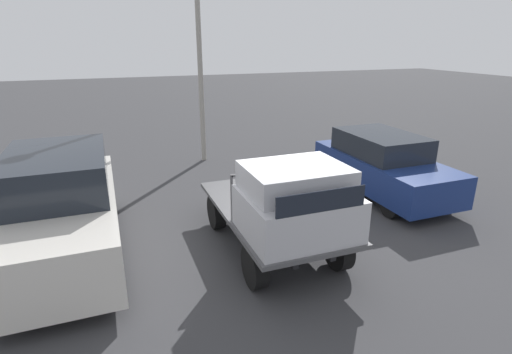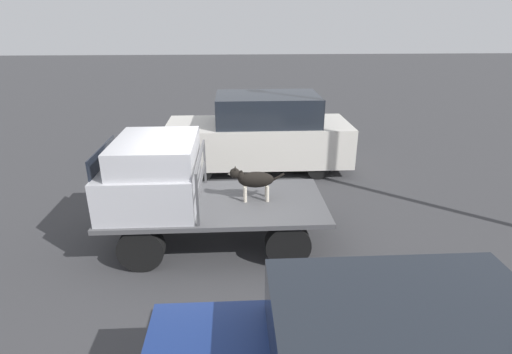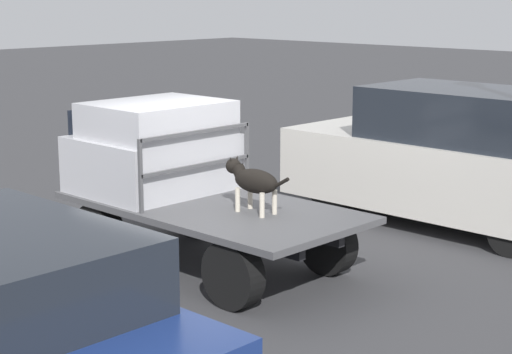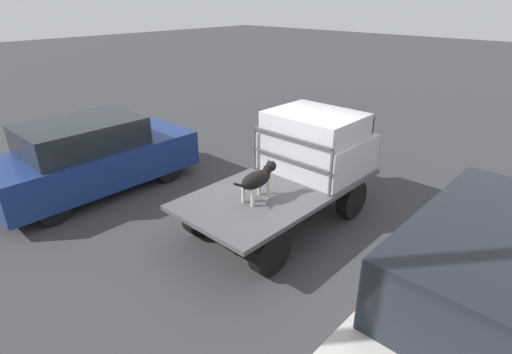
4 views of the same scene
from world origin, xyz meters
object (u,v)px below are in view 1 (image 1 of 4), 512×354
Objects in this scene: dog at (257,180)px; parked_pickup_far at (61,208)px; parked_sedan at (383,164)px; light_pole_near at (198,8)px; flatbed_truck at (271,219)px.

parked_pickup_far is (-0.38, -3.75, -0.21)m from dog.
dog is 0.24× the size of parked_sedan.
parked_sedan is (-0.98, 3.95, -0.38)m from dog.
light_pole_near reaches higher than parked_pickup_far.
parked_sedan is 7.28m from light_pole_near.
parked_pickup_far is 7.74m from light_pole_near.
parked_pickup_far is (-1.04, -3.81, 0.39)m from flatbed_truck.
flatbed_truck is 3.82× the size of dog.
light_pole_near is at bearing 176.02° from dog.
parked_sedan is at bearing 97.85° from parked_pickup_far.
parked_sedan is at bearing 102.40° from dog.
light_pole_near is (-5.37, 3.99, 3.88)m from parked_pickup_far.
parked_sedan is (-1.64, 3.89, 0.22)m from flatbed_truck.
dog reaches higher than flatbed_truck.
dog is 4.09m from parked_sedan.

